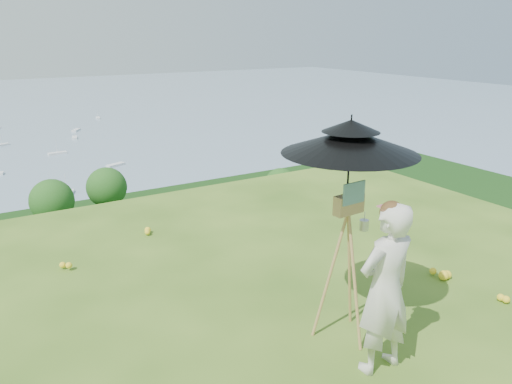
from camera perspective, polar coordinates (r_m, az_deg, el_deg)
shoreline_tier at (r=86.65m, az=-26.90°, el=-11.16°), size 170.00×28.00×8.00m
slope_trees at (r=41.50m, az=-25.92°, el=-10.06°), size 110.00×50.00×6.00m
painter at (r=4.88m, az=14.52°, el=-10.69°), size 0.63×0.42×1.72m
field_easel at (r=5.28m, az=10.17°, el=-7.85°), size 0.71×0.71×1.75m
sun_umbrella at (r=4.95m, az=10.57°, el=3.22°), size 1.36×1.36×0.96m
painter_cap at (r=4.55m, az=15.30°, el=-1.68°), size 0.22×0.26×0.10m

